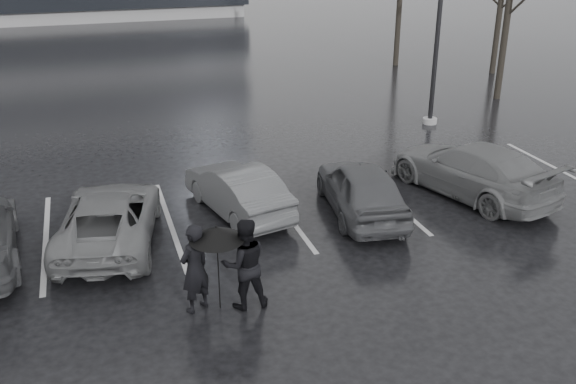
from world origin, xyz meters
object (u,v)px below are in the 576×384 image
at_px(pedestrian_left, 195,268).
at_px(lamp_post, 440,2).
at_px(car_main, 361,188).
at_px(car_west_b, 109,218).
at_px(car_west_a, 237,190).
at_px(car_east, 472,169).
at_px(pedestrian_right, 245,264).

bearing_deg(pedestrian_left, lamp_post, -169.52).
relative_size(car_main, car_west_b, 0.90).
bearing_deg(car_west_b, pedestrian_left, 123.62).
xyz_separation_m(car_main, car_west_a, (-2.86, 0.97, -0.05)).
distance_m(car_west_a, car_west_b, 3.15).
bearing_deg(lamp_post, car_west_b, -152.72).
relative_size(car_west_a, pedestrian_left, 2.12).
relative_size(car_west_a, lamp_post, 0.41).
relative_size(car_main, pedestrian_left, 2.23).
bearing_deg(pedestrian_left, car_west_a, -145.78).
distance_m(car_east, lamp_post, 7.16).
bearing_deg(car_east, pedestrian_left, 5.90).
bearing_deg(car_west_b, pedestrian_right, 134.55).
height_order(pedestrian_right, lamp_post, lamp_post).
height_order(car_main, car_west_a, car_main).
bearing_deg(car_east, car_main, -12.25).
height_order(car_west_a, lamp_post, lamp_post).
bearing_deg(pedestrian_right, pedestrian_left, -7.84).
bearing_deg(car_main, car_west_a, -11.05).
height_order(car_west_a, car_west_b, car_west_a).
relative_size(car_east, pedestrian_left, 2.73).
height_order(car_east, lamp_post, lamp_post).
distance_m(car_west_b, pedestrian_right, 4.07).
xyz_separation_m(pedestrian_left, lamp_post, (9.95, 9.07, 3.28)).
bearing_deg(car_west_b, lamp_post, -141.45).
bearing_deg(pedestrian_left, pedestrian_right, 138.94).
xyz_separation_m(car_main, lamp_post, (5.36, 6.11, 3.49)).
bearing_deg(car_main, pedestrian_left, 40.41).
bearing_deg(car_west_a, lamp_post, -161.24).
relative_size(car_main, lamp_post, 0.43).
distance_m(car_main, pedestrian_left, 5.47).
xyz_separation_m(car_west_a, pedestrian_left, (-1.74, -3.92, 0.26)).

